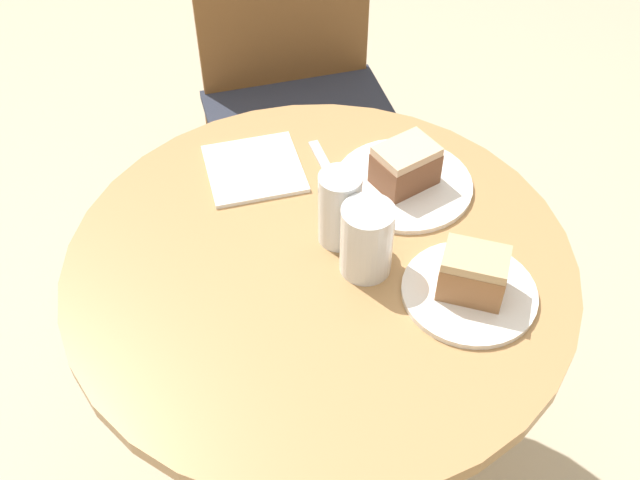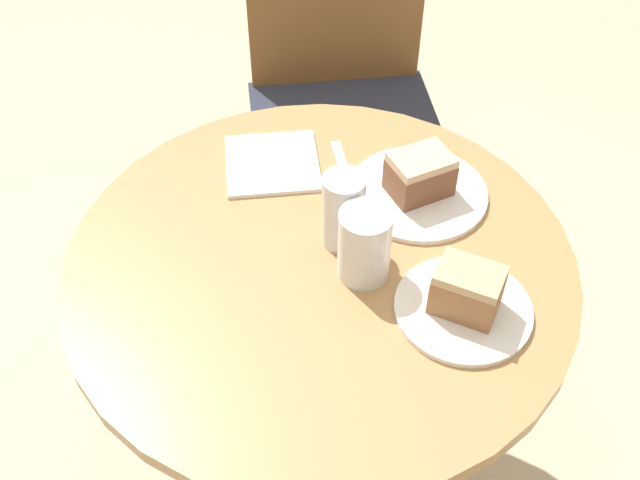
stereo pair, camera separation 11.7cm
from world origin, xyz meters
TOP-DOWN VIEW (x-y plane):
  - ground_plane at (0.00, 0.00)m, footprint 8.00×8.00m
  - table at (0.00, 0.00)m, footprint 0.83×0.83m
  - chair at (0.05, 0.79)m, footprint 0.53×0.49m
  - plate_near at (0.17, 0.15)m, footprint 0.24×0.24m
  - plate_far at (0.22, -0.11)m, footprint 0.21×0.21m
  - cake_slice_near at (0.17, 0.15)m, footprint 0.13×0.11m
  - cake_slice_far at (0.22, -0.11)m, footprint 0.12×0.10m
  - glass_lemonade at (0.07, -0.03)m, footprint 0.08×0.08m
  - glass_water at (0.04, 0.04)m, footprint 0.07×0.07m
  - napkin_stack at (-0.09, 0.23)m, footprint 0.19×0.19m
  - fork at (0.04, 0.21)m, footprint 0.05×0.15m

SIDE VIEW (x-z plane):
  - ground_plane at x=0.00m, z-range 0.00..0.00m
  - chair at x=0.05m, z-range 0.02..0.92m
  - table at x=0.00m, z-range 0.19..0.91m
  - fork at x=0.04m, z-range 0.72..0.72m
  - napkin_stack at x=-0.09m, z-range 0.72..0.72m
  - plate_near at x=0.17m, z-range 0.72..0.73m
  - plate_far at x=0.22m, z-range 0.72..0.73m
  - cake_slice_near at x=0.17m, z-range 0.73..0.80m
  - cake_slice_far at x=0.22m, z-range 0.73..0.81m
  - glass_lemonade at x=0.07m, z-range 0.71..0.84m
  - glass_water at x=0.04m, z-range 0.71..0.84m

